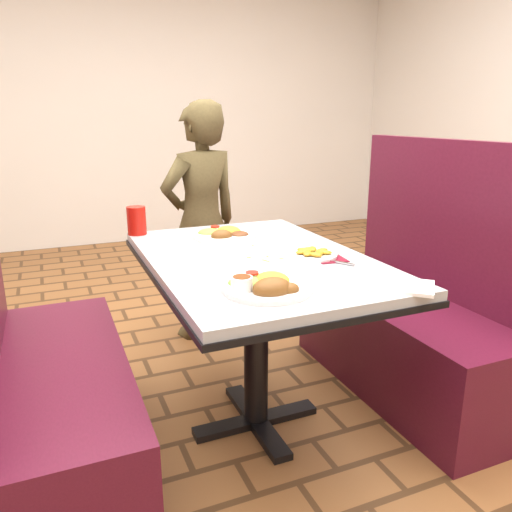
% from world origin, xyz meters
% --- Properties ---
extents(dining_table, '(0.81, 1.21, 0.75)m').
position_xyz_m(dining_table, '(0.00, 0.00, 0.65)').
color(dining_table, '#AFB2B4').
rests_on(dining_table, ground).
extents(booth_bench_left, '(0.47, 1.20, 1.17)m').
position_xyz_m(booth_bench_left, '(-0.80, 0.00, 0.33)').
color(booth_bench_left, '#561328').
rests_on(booth_bench_left, ground).
extents(booth_bench_right, '(0.47, 1.20, 1.17)m').
position_xyz_m(booth_bench_right, '(0.80, 0.00, 0.33)').
color(booth_bench_right, '#561328').
rests_on(booth_bench_right, ground).
extents(diner_person, '(0.56, 0.44, 1.36)m').
position_xyz_m(diner_person, '(0.08, 0.99, 0.68)').
color(diner_person, brown).
rests_on(diner_person, ground).
extents(near_dinner_plate, '(0.28, 0.28, 0.09)m').
position_xyz_m(near_dinner_plate, '(-0.13, -0.38, 0.78)').
color(near_dinner_plate, white).
rests_on(near_dinner_plate, dining_table).
extents(far_dinner_plate, '(0.28, 0.28, 0.07)m').
position_xyz_m(far_dinner_plate, '(-0.01, 0.34, 0.78)').
color(far_dinner_plate, white).
rests_on(far_dinner_plate, dining_table).
extents(plantain_plate, '(0.19, 0.19, 0.03)m').
position_xyz_m(plantain_plate, '(0.20, -0.10, 0.76)').
color(plantain_plate, white).
rests_on(plantain_plate, dining_table).
extents(maroon_napkin, '(0.12, 0.12, 0.00)m').
position_xyz_m(maroon_napkin, '(0.24, -0.15, 0.75)').
color(maroon_napkin, maroon).
rests_on(maroon_napkin, dining_table).
extents(spoon_utensil, '(0.08, 0.13, 0.00)m').
position_xyz_m(spoon_utensil, '(0.24, -0.20, 0.76)').
color(spoon_utensil, silver).
rests_on(spoon_utensil, dining_table).
extents(red_tumbler, '(0.09, 0.09, 0.13)m').
position_xyz_m(red_tumbler, '(-0.36, 0.55, 0.81)').
color(red_tumbler, '#B5130C').
rests_on(red_tumbler, dining_table).
extents(paper_napkin, '(0.24, 0.24, 0.01)m').
position_xyz_m(paper_napkin, '(0.28, -0.52, 0.76)').
color(paper_napkin, white).
rests_on(paper_napkin, dining_table).
extents(knife_utensil, '(0.09, 0.15, 0.00)m').
position_xyz_m(knife_utensil, '(-0.05, -0.37, 0.76)').
color(knife_utensil, silver).
rests_on(knife_utensil, dining_table).
extents(fork_utensil, '(0.04, 0.14, 0.00)m').
position_xyz_m(fork_utensil, '(-0.07, -0.36, 0.76)').
color(fork_utensil, '#BBBBC0').
rests_on(fork_utensil, dining_table).
extents(lettuce_shreds, '(0.28, 0.32, 0.00)m').
position_xyz_m(lettuce_shreds, '(0.04, 0.06, 0.75)').
color(lettuce_shreds, '#84B046').
rests_on(lettuce_shreds, dining_table).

